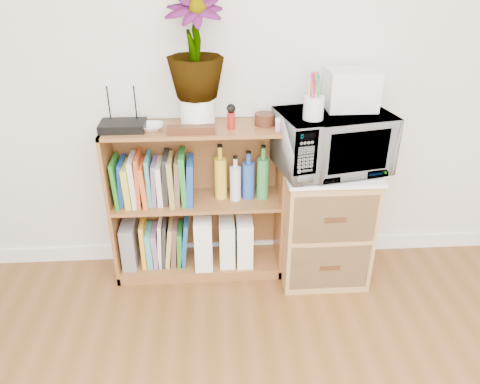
{
  "coord_description": "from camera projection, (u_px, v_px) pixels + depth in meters",
  "views": [
    {
      "loc": [
        -0.25,
        -0.32,
        1.83
      ],
      "look_at": [
        -0.11,
        1.95,
        0.62
      ],
      "focal_mm": 35.0,
      "sensor_mm": 36.0,
      "label": 1
    }
  ],
  "objects": [
    {
      "name": "skirting_board",
      "position": [
        253.0,
        247.0,
        3.11
      ],
      "size": [
        4.0,
        0.02,
        0.1
      ],
      "primitive_type": "cube",
      "color": "white",
      "rests_on": "ground"
    },
    {
      "name": "bookshelf",
      "position": [
        198.0,
        203.0,
        2.77
      ],
      "size": [
        1.0,
        0.3,
        0.95
      ],
      "primitive_type": "cube",
      "color": "brown",
      "rests_on": "ground"
    },
    {
      "name": "wicker_unit",
      "position": [
        324.0,
        223.0,
        2.8
      ],
      "size": [
        0.5,
        0.45,
        0.7
      ],
      "primitive_type": "cube",
      "color": "#9E7542",
      "rests_on": "ground"
    },
    {
      "name": "microwave",
      "position": [
        332.0,
        141.0,
        2.54
      ],
      "size": [
        0.65,
        0.5,
        0.32
      ],
      "primitive_type": "imported",
      "rotation": [
        0.0,
        0.0,
        0.2
      ],
      "color": "white",
      "rests_on": "wicker_unit"
    },
    {
      "name": "pen_cup",
      "position": [
        314.0,
        108.0,
        2.36
      ],
      "size": [
        0.1,
        0.1,
        0.11
      ],
      "primitive_type": "cylinder",
      "color": "silver",
      "rests_on": "microwave"
    },
    {
      "name": "small_appliance",
      "position": [
        351.0,
        89.0,
        2.49
      ],
      "size": [
        0.26,
        0.22,
        0.21
      ],
      "primitive_type": "cube",
      "color": "silver",
      "rests_on": "microwave"
    },
    {
      "name": "router",
      "position": [
        123.0,
        126.0,
        2.5
      ],
      "size": [
        0.24,
        0.16,
        0.04
      ],
      "primitive_type": "cube",
      "color": "black",
      "rests_on": "bookshelf"
    },
    {
      "name": "white_bowl",
      "position": [
        151.0,
        127.0,
        2.5
      ],
      "size": [
        0.13,
        0.13,
        0.03
      ],
      "primitive_type": "imported",
      "color": "silver",
      "rests_on": "bookshelf"
    },
    {
      "name": "plant_pot",
      "position": [
        198.0,
        112.0,
        2.53
      ],
      "size": [
        0.19,
        0.19,
        0.16
      ],
      "primitive_type": "cylinder",
      "color": "white",
      "rests_on": "bookshelf"
    },
    {
      "name": "potted_plant",
      "position": [
        195.0,
        46.0,
        2.36
      ],
      "size": [
        0.3,
        0.3,
        0.53
      ],
      "primitive_type": "imported",
      "color": "#2E702D",
      "rests_on": "plant_pot"
    },
    {
      "name": "trinket_box",
      "position": [
        191.0,
        130.0,
        2.45
      ],
      "size": [
        0.25,
        0.06,
        0.04
      ],
      "primitive_type": "cube",
      "color": "#381D0F",
      "rests_on": "bookshelf"
    },
    {
      "name": "kokeshi_doll",
      "position": [
        231.0,
        121.0,
        2.5
      ],
      "size": [
        0.04,
        0.04,
        0.09
      ],
      "primitive_type": "cylinder",
      "color": "maroon",
      "rests_on": "bookshelf"
    },
    {
      "name": "wooden_bowl",
      "position": [
        265.0,
        119.0,
        2.56
      ],
      "size": [
        0.11,
        0.11,
        0.06
      ],
      "primitive_type": "cylinder",
      "color": "#3A1C10",
      "rests_on": "bookshelf"
    },
    {
      "name": "paint_jars",
      "position": [
        284.0,
        126.0,
        2.48
      ],
      "size": [
        0.1,
        0.04,
        0.05
      ],
      "primitive_type": "cube",
      "color": "pink",
      "rests_on": "bookshelf"
    },
    {
      "name": "file_box",
      "position": [
        130.0,
        243.0,
        2.87
      ],
      "size": [
        0.08,
        0.22,
        0.28
      ],
      "primitive_type": "cube",
      "color": "slate",
      "rests_on": "bookshelf"
    },
    {
      "name": "magazine_holder_left",
      "position": [
        203.0,
        238.0,
        2.87
      ],
      "size": [
        0.11,
        0.27,
        0.33
      ],
      "primitive_type": "cube",
      "color": "white",
      "rests_on": "bookshelf"
    },
    {
      "name": "magazine_holder_mid",
      "position": [
        227.0,
        240.0,
        2.89
      ],
      "size": [
        0.09,
        0.23,
        0.29
      ],
      "primitive_type": "cube",
      "color": "white",
      "rests_on": "bookshelf"
    },
    {
      "name": "magazine_holder_right",
      "position": [
        244.0,
        238.0,
        2.89
      ],
      "size": [
        0.1,
        0.24,
        0.3
      ],
      "primitive_type": "cube",
      "color": "white",
      "rests_on": "bookshelf"
    },
    {
      "name": "cookbooks",
      "position": [
        155.0,
        180.0,
        2.68
      ],
      "size": [
        0.45,
        0.2,
        0.31
      ],
      "color": "#1C6B1D",
      "rests_on": "bookshelf"
    },
    {
      "name": "liquor_bottles",
      "position": [
        248.0,
        175.0,
        2.7
      ],
      "size": [
        0.4,
        0.07,
        0.32
      ],
      "color": "gold",
      "rests_on": "bookshelf"
    },
    {
      "name": "lower_books",
      "position": [
        165.0,
        242.0,
        2.88
      ],
      "size": [
        0.29,
        0.19,
        0.3
      ],
      "color": "gold",
      "rests_on": "bookshelf"
    }
  ]
}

